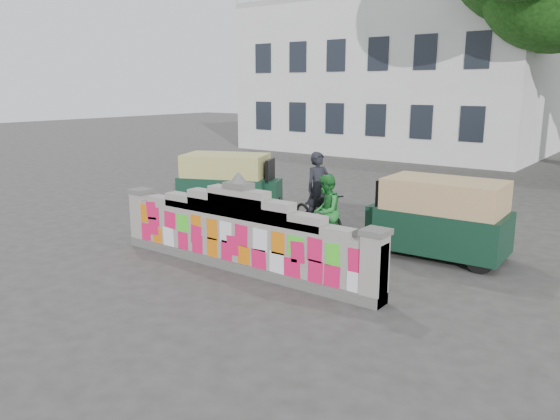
# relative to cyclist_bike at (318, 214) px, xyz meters

# --- Properties ---
(ground) EXTENTS (100.00, 100.00, 0.00)m
(ground) POSITION_rel_cyclist_bike_xyz_m (0.18, -3.16, -0.54)
(ground) COLOR #383533
(ground) RESTS_ON ground
(parapet_wall) EXTENTS (6.48, 0.44, 2.01)m
(parapet_wall) POSITION_rel_cyclist_bike_xyz_m (0.18, -3.16, 0.21)
(parapet_wall) COLOR #4C4C49
(parapet_wall) RESTS_ON ground
(building) EXTENTS (16.00, 10.00, 8.90)m
(building) POSITION_rel_cyclist_bike_xyz_m (-6.82, 18.82, 3.47)
(building) COLOR silver
(building) RESTS_ON ground
(cyclist_bike) EXTENTS (2.19, 1.47, 1.09)m
(cyclist_bike) POSITION_rel_cyclist_bike_xyz_m (0.00, 0.00, 0.00)
(cyclist_bike) COLOR black
(cyclist_bike) RESTS_ON ground
(cyclist_rider) EXTENTS (0.67, 0.79, 1.84)m
(cyclist_rider) POSITION_rel_cyclist_bike_xyz_m (0.00, 0.00, 0.38)
(cyclist_rider) COLOR black
(cyclist_rider) RESTS_ON ground
(pedestrian) EXTENTS (0.87, 0.99, 1.70)m
(pedestrian) POSITION_rel_cyclist_bike_xyz_m (0.71, -0.76, 0.31)
(pedestrian) COLOR #217C2E
(pedestrian) RESTS_ON ground
(rickshaw_left) EXTENTS (3.15, 2.33, 1.70)m
(rickshaw_left) POSITION_rel_cyclist_bike_xyz_m (-3.67, 0.75, 0.34)
(rickshaw_left) COLOR #103222
(rickshaw_left) RESTS_ON ground
(rickshaw_right) EXTENTS (3.13, 1.54, 1.71)m
(rickshaw_right) POSITION_rel_cyclist_bike_xyz_m (3.05, 0.12, 0.35)
(rickshaw_right) COLOR black
(rickshaw_right) RESTS_ON ground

